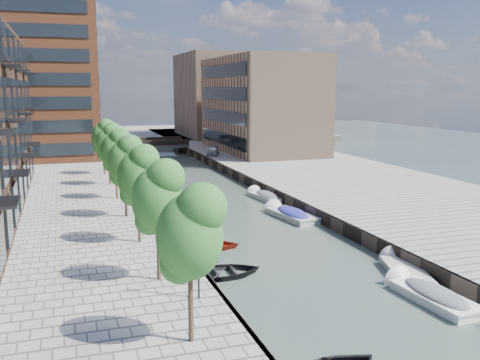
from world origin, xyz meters
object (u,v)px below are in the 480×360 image
tree_1 (157,195)px  motorboat_1 (428,295)px  tree_5 (108,141)px  tree_0 (189,231)px  tree_6 (103,135)px  motorboat_4 (265,196)px  tree_2 (137,173)px  bridge (146,145)px  sloop_3 (194,237)px  sloop_4 (138,185)px  car (213,151)px  tree_3 (124,159)px  motorboat_2 (403,271)px  tree_4 (115,149)px  sloop_0 (221,276)px  sloop_2 (205,248)px  motorboat_3 (289,214)px

tree_1 → motorboat_1: 14.44m
tree_5 → tree_0: bearing=-90.0°
tree_6 → motorboat_4: 20.19m
tree_2 → tree_5: same height
tree_0 → motorboat_1: tree_0 is taller
bridge → motorboat_4: 40.17m
bridge → sloop_3: bridge is taller
tree_1 → motorboat_4: bearing=56.9°
sloop_4 → car: car is taller
tree_3 → motorboat_2: 20.89m
motorboat_4 → car: car is taller
tree_4 → bridge: bearing=78.0°
tree_4 → motorboat_1: (12.77, -25.42, -5.09)m
tree_1 → tree_6: 35.00m
tree_1 → tree_4: same height
tree_4 → sloop_4: (3.29, 11.24, -5.31)m
sloop_4 → motorboat_2: (10.63, -32.92, 0.10)m
tree_5 → motorboat_4: (13.84, -6.79, -5.10)m
tree_3 → sloop_0: size_ratio=1.28×
sloop_2 → motorboat_2: size_ratio=0.81×
tree_5 → sloop_3: 18.86m
motorboat_3 → tree_6: bearing=121.4°
tree_4 → motorboat_2: (13.92, -21.68, -5.21)m
sloop_0 → motorboat_1: bearing=-124.3°
sloop_3 → motorboat_4: motorboat_4 is taller
tree_0 → motorboat_2: bearing=24.4°
tree_1 → motorboat_2: size_ratio=1.07×
bridge → tree_1: 61.71m
tree_2 → motorboat_3: bearing=26.9°
bridge → sloop_0: bridge is taller
bridge → sloop_2: bridge is taller
tree_6 → motorboat_3: 25.56m
sloop_2 → motorboat_1: (8.46, -11.83, 0.22)m
sloop_4 → car: (12.71, 15.16, 1.64)m
tree_2 → motorboat_1: tree_2 is taller
sloop_2 → motorboat_1: motorboat_1 is taller
tree_5 → sloop_0: 26.81m
motorboat_2 → sloop_2: bearing=139.9°
tree_6 → sloop_0: tree_6 is taller
tree_2 → motorboat_4: 20.48m
tree_1 → sloop_0: bearing=27.6°
motorboat_3 → tree_5: bearing=132.2°
tree_0 → tree_3: (0.00, 21.00, 0.00)m
tree_3 → sloop_3: 7.71m
tree_2 → sloop_0: (3.83, -5.00, -5.31)m
tree_4 → sloop_3: size_ratio=1.44×
tree_5 → bridge: bearing=75.6°
sloop_4 → motorboat_4: motorboat_4 is taller
tree_1 → tree_4: (0.00, 21.00, 0.00)m
motorboat_4 → car: 26.33m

